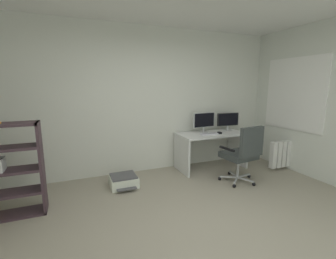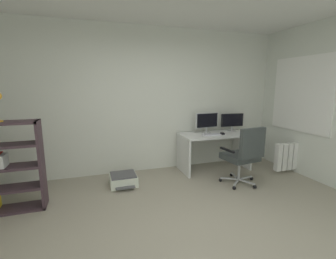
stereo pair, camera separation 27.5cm
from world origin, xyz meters
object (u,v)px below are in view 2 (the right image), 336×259
office_chair (244,153)px  radiator (291,156)px  monitor_secondary (232,121)px  printer (123,180)px  desk (214,143)px  computer_mouse (223,134)px  monitor_main (207,121)px  keyboard (212,135)px

office_chair → radiator: (1.24, 0.24, -0.23)m
monitor_secondary → radiator: (0.86, -0.73, -0.62)m
monitor_secondary → printer: monitor_secondary is taller
desk → computer_mouse: (0.10, -0.12, 0.21)m
computer_mouse → printer: 2.03m
printer → monitor_main: bearing=11.1°
monitor_main → office_chair: bearing=-78.7°
printer → radiator: radiator is taller
desk → keyboard: size_ratio=3.93×
desk → monitor_secondary: monitor_secondary is taller
computer_mouse → radiator: 1.37m
desk → monitor_main: monitor_main is taller
desk → computer_mouse: computer_mouse is taller
monitor_main → office_chair: 1.06m
monitor_main → office_chair: monitor_main is taller
desk → office_chair: size_ratio=1.34×
desk → monitor_main: 0.46m
office_chair → printer: 2.05m
desk → monitor_secondary: (0.46, 0.11, 0.41)m
desk → radiator: 1.47m
monitor_secondary → printer: bearing=-171.7°
office_chair → printer: (-1.89, 0.63, -0.46)m
monitor_main → monitor_secondary: size_ratio=1.01×
monitor_main → keyboard: (-0.01, -0.22, -0.22)m
radiator → office_chair: bearing=-169.1°
monitor_secondary → office_chair: 1.11m
keyboard → office_chair: size_ratio=0.34×
keyboard → radiator: 1.58m
office_chair → monitor_main: bearing=101.3°
keyboard → office_chair: 0.79m
computer_mouse → office_chair: 0.76m
keyboard → computer_mouse: size_ratio=3.40×
keyboard → office_chair: bearing=-71.9°
office_chair → radiator: 1.28m
office_chair → computer_mouse: bearing=87.7°
computer_mouse → printer: computer_mouse is taller
monitor_main → radiator: bearing=-26.9°
keyboard → monitor_main: bearing=91.1°
printer → radiator: 3.16m
monitor_secondary → printer: (-2.27, -0.33, -0.84)m
computer_mouse → printer: bearing=-161.7°
monitor_main → keyboard: bearing=-91.9°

